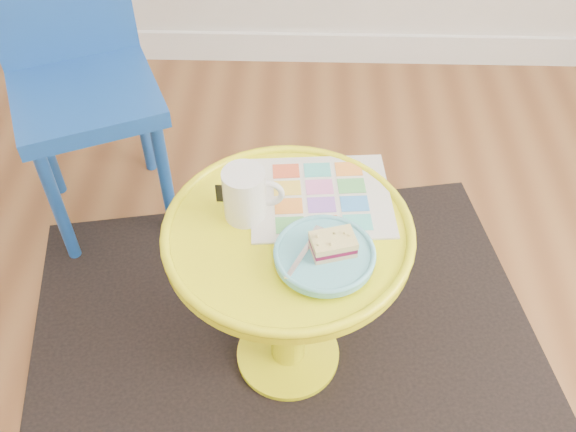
{
  "coord_description": "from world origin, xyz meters",
  "views": [
    {
      "loc": [
        0.27,
        -0.24,
        1.44
      ],
      "look_at": [
        0.24,
        0.63,
        0.52
      ],
      "focal_mm": 40.0,
      "sensor_mm": 36.0,
      "label": 1
    }
  ],
  "objects_px": {
    "newspaper": "(320,197)",
    "plate": "(324,255)",
    "side_table": "(288,272)",
    "chair": "(76,65)",
    "mug": "(246,193)"
  },
  "relations": [
    {
      "from": "chair",
      "to": "plate",
      "type": "relative_size",
      "value": 4.33
    },
    {
      "from": "side_table",
      "to": "chair",
      "type": "bearing_deg",
      "value": 135.26
    },
    {
      "from": "newspaper",
      "to": "plate",
      "type": "distance_m",
      "value": 0.18
    },
    {
      "from": "side_table",
      "to": "plate",
      "type": "height_order",
      "value": "plate"
    },
    {
      "from": "chair",
      "to": "mug",
      "type": "distance_m",
      "value": 0.73
    },
    {
      "from": "side_table",
      "to": "newspaper",
      "type": "xyz_separation_m",
      "value": [
        0.07,
        0.09,
        0.14
      ]
    },
    {
      "from": "mug",
      "to": "plate",
      "type": "xyz_separation_m",
      "value": [
        0.16,
        -0.12,
        -0.04
      ]
    },
    {
      "from": "newspaper",
      "to": "mug",
      "type": "relative_size",
      "value": 2.38
    },
    {
      "from": "chair",
      "to": "newspaper",
      "type": "height_order",
      "value": "chair"
    },
    {
      "from": "chair",
      "to": "plate",
      "type": "bearing_deg",
      "value": -68.6
    },
    {
      "from": "mug",
      "to": "chair",
      "type": "bearing_deg",
      "value": 134.51
    },
    {
      "from": "newspaper",
      "to": "mug",
      "type": "height_order",
      "value": "mug"
    },
    {
      "from": "plate",
      "to": "chair",
      "type": "bearing_deg",
      "value": 134.84
    },
    {
      "from": "chair",
      "to": "newspaper",
      "type": "xyz_separation_m",
      "value": [
        0.64,
        -0.48,
        0.0
      ]
    },
    {
      "from": "side_table",
      "to": "plate",
      "type": "bearing_deg",
      "value": -48.39
    }
  ]
}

